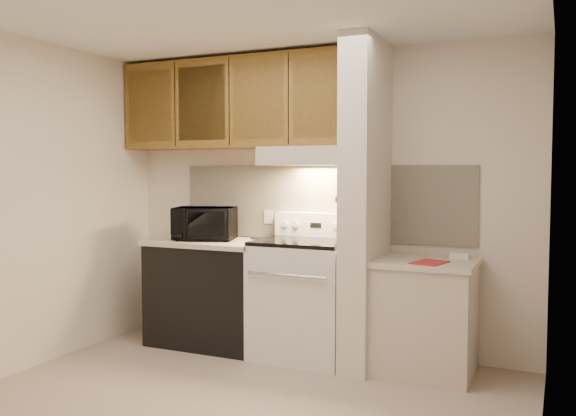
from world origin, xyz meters
The scene contains 50 objects.
floor centered at (0.00, 0.00, 0.00)m, with size 3.60×3.60×0.00m, color tan.
ceiling centered at (0.00, 0.00, 2.50)m, with size 3.60×3.60×0.00m, color white.
wall_back centered at (0.00, 1.50, 1.25)m, with size 3.60×0.02×2.50m, color beige.
wall_left centered at (-1.80, 0.00, 1.25)m, with size 0.02×3.00×2.50m, color beige.
wall_right centered at (1.80, 0.00, 1.25)m, with size 0.02×3.00×2.50m, color beige.
backsplash centered at (0.00, 1.49, 1.24)m, with size 2.60×0.02×0.63m, color beige.
range_body centered at (0.00, 1.16, 0.46)m, with size 0.76×0.65×0.92m, color silver.
oven_window centered at (0.00, 0.84, 0.50)m, with size 0.50×0.01×0.30m, color black.
oven_handle centered at (0.00, 0.80, 0.72)m, with size 0.02×0.02×0.65m, color silver.
cooktop centered at (0.00, 1.16, 0.94)m, with size 0.74×0.64×0.03m, color black.
range_backguard centered at (0.00, 1.44, 1.05)m, with size 0.76×0.08×0.20m, color silver.
range_display centered at (0.00, 1.40, 1.05)m, with size 0.10×0.01×0.04m, color black.
range_knob_left_outer centered at (-0.28, 1.40, 1.05)m, with size 0.05×0.05×0.02m, color silver.
range_knob_left_inner centered at (-0.18, 1.40, 1.05)m, with size 0.05×0.05×0.02m, color silver.
range_knob_right_inner centered at (0.18, 1.40, 1.05)m, with size 0.05×0.05×0.02m, color silver.
range_knob_right_outer centered at (0.28, 1.40, 1.05)m, with size 0.05×0.05×0.02m, color silver.
dishwasher_front centered at (-0.88, 1.17, 0.43)m, with size 1.00×0.63×0.87m, color black.
left_countertop centered at (-0.88, 1.17, 0.89)m, with size 1.04×0.67×0.04m, color beige.
spoon_rest centered at (-0.48, 1.36, 0.92)m, with size 0.21×0.07×0.01m, color black.
teal_jar centered at (-1.23, 1.39, 0.96)m, with size 0.09×0.09×0.10m, color #1E6353.
outlet centered at (-0.48, 1.48, 1.10)m, with size 0.08×0.01×0.12m, color #C1B3A3.
microwave centered at (-0.93, 1.15, 1.05)m, with size 0.51×0.34×0.28m, color black.
partition_pillar centered at (0.51, 1.15, 1.25)m, with size 0.22×0.70×2.50m, color beige.
pillar_trim centered at (0.39, 1.15, 1.30)m, with size 0.01×0.70×0.04m, color brown.
knife_strip centered at (0.39, 1.10, 1.32)m, with size 0.02×0.42×0.04m, color black.
knife_blade_a centered at (0.38, 0.94, 1.22)m, with size 0.01×0.04×0.16m, color silver.
knife_handle_a centered at (0.38, 0.94, 1.37)m, with size 0.02×0.02×0.10m, color black.
knife_blade_b centered at (0.38, 1.02, 1.21)m, with size 0.01×0.04×0.18m, color silver.
knife_handle_b centered at (0.38, 1.02, 1.37)m, with size 0.02×0.02×0.10m, color black.
knife_blade_c centered at (0.38, 1.10, 1.20)m, with size 0.01×0.04×0.20m, color silver.
knife_handle_c centered at (0.38, 1.10, 1.37)m, with size 0.02×0.02×0.10m, color black.
knife_blade_d centered at (0.38, 1.19, 1.22)m, with size 0.01×0.04×0.16m, color silver.
knife_handle_d centered at (0.38, 1.17, 1.37)m, with size 0.02×0.02×0.10m, color black.
knife_blade_e centered at (0.38, 1.25, 1.21)m, with size 0.01×0.04×0.18m, color silver.
knife_handle_e centered at (0.38, 1.25, 1.37)m, with size 0.02×0.02×0.10m, color black.
oven_mitt centered at (0.38, 1.32, 1.18)m, with size 0.03×0.11×0.25m, color gray.
right_cab_base centered at (0.97, 1.15, 0.40)m, with size 0.70×0.60×0.81m, color #C1B3A3.
right_countertop centered at (0.97, 1.15, 0.83)m, with size 0.74×0.64×0.04m, color beige.
red_folder centered at (1.03, 1.00, 0.85)m, with size 0.20×0.27×0.01m, color #A92325.
white_box centered at (1.19, 1.33, 0.87)m, with size 0.14×0.09×0.04m, color white.
range_hood centered at (0.00, 1.28, 1.62)m, with size 0.78×0.44×0.15m, color #C1B3A3.
hood_lip centered at (0.00, 1.07, 1.58)m, with size 0.78×0.04×0.06m, color #C1B3A3.
upper_cabinets centered at (-0.69, 1.32, 2.08)m, with size 2.18×0.33×0.77m, color brown.
cab_door_a centered at (-1.51, 1.17, 2.08)m, with size 0.46×0.01×0.63m, color brown.
cab_gap_a centered at (-1.23, 1.16, 2.08)m, with size 0.01×0.01×0.73m, color black.
cab_door_b centered at (-0.96, 1.17, 2.08)m, with size 0.46×0.01×0.63m, color brown.
cab_gap_b centered at (-0.69, 1.16, 2.08)m, with size 0.01×0.01×0.73m, color black.
cab_door_c centered at (-0.42, 1.17, 2.08)m, with size 0.46×0.01×0.63m, color brown.
cab_gap_c centered at (-0.14, 1.16, 2.08)m, with size 0.01×0.01×0.73m, color black.
cab_door_d centered at (0.13, 1.17, 2.08)m, with size 0.46×0.01×0.63m, color brown.
Camera 1 is at (1.88, -3.33, 1.50)m, focal length 38.00 mm.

